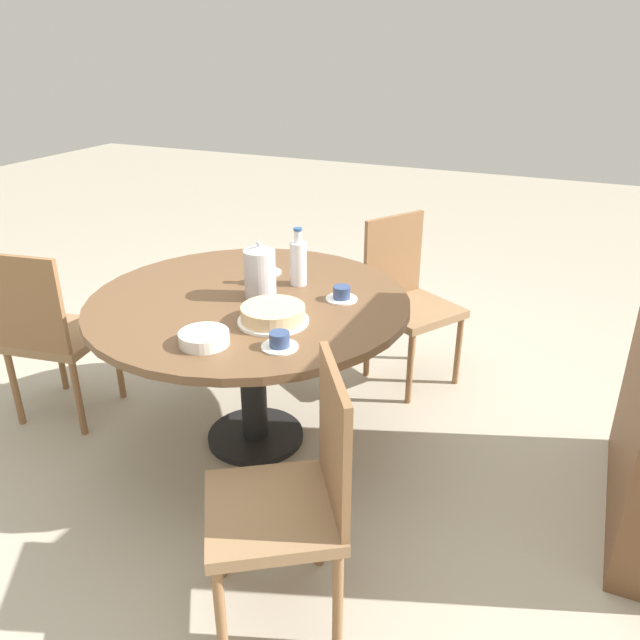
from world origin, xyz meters
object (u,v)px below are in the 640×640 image
object	(u,v)px
cake_main	(273,315)
cup_b	(280,342)
chair_a	(293,495)
chair_b	(407,297)
chair_c	(51,332)
cup_a	(342,295)
cup_c	(267,268)
water_bottle	(298,262)
coffee_pot	(260,272)

from	to	relation	value
cake_main	cup_b	world-z (taller)	cake_main
chair_a	chair_b	distance (m)	1.73
chair_c	cup_b	world-z (taller)	chair_c
cup_a	cup_b	distance (m)	0.52
cup_b	cup_c	distance (m)	0.81
chair_a	cup_b	xyz separation A→B (m)	(-0.44, -0.27, 0.28)
cup_a	cup_c	bearing A→B (deg)	-109.85
chair_c	cup_b	xyz separation A→B (m)	(0.14, 1.34, 0.28)
chair_a	chair_c	bearing A→B (deg)	-143.34
water_bottle	chair_c	bearing A→B (deg)	-67.11
cup_b	coffee_pot	bearing A→B (deg)	-143.19
coffee_pot	water_bottle	distance (m)	0.23
chair_b	cup_c	bearing A→B (deg)	168.02
cup_c	water_bottle	bearing A→B (deg)	70.50
cup_a	cake_main	bearing A→B (deg)	-26.32
chair_b	cup_b	xyz separation A→B (m)	(1.28, -0.12, 0.28)
chair_a	water_bottle	size ratio (longest dim) A/B	3.39
cup_c	coffee_pot	bearing A→B (deg)	23.29
cup_a	chair_a	bearing A→B (deg)	13.49
chair_b	water_bottle	xyz separation A→B (m)	(0.66, -0.34, 0.37)
water_bottle	cake_main	distance (m)	0.44
water_bottle	cup_c	distance (m)	0.24
water_bottle	cake_main	size ratio (longest dim) A/B	0.93
chair_b	water_bottle	bearing A→B (deg)	-176.29
cup_b	cup_c	size ratio (longest dim) A/B	1.00
cake_main	chair_b	bearing A→B (deg)	166.97
chair_c	water_bottle	distance (m)	1.27
water_bottle	cup_c	size ratio (longest dim) A/B	1.94
cup_a	chair_c	bearing A→B (deg)	-74.57
coffee_pot	cake_main	xyz separation A→B (m)	(0.22, 0.18, -0.08)
coffee_pot	cup_b	bearing A→B (deg)	36.81
water_bottle	cup_c	world-z (taller)	water_bottle
chair_a	cup_a	distance (m)	1.03
cake_main	cup_b	size ratio (longest dim) A/B	2.08
chair_a	cup_b	bearing A→B (deg)	177.77
chair_c	coffee_pot	world-z (taller)	coffee_pot
chair_b	cake_main	xyz separation A→B (m)	(1.09, -0.25, 0.29)
cake_main	cup_a	bearing A→B (deg)	153.68
coffee_pot	cup_a	bearing A→B (deg)	108.56
cup_b	cup_a	bearing A→B (deg)	176.14
chair_b	water_bottle	world-z (taller)	water_bottle
chair_a	chair_b	bearing A→B (deg)	151.49
chair_c	water_bottle	bearing A→B (deg)	-166.36
chair_c	cup_c	bearing A→B (deg)	-158.38
chair_c	cup_a	bearing A→B (deg)	-173.82
chair_a	coffee_pot	size ratio (longest dim) A/B	3.58
chair_b	cake_main	world-z (taller)	chair_b
cup_b	chair_a	bearing A→B (deg)	31.08
chair_a	cup_a	xyz separation A→B (m)	(-0.97, -0.23, 0.28)
water_bottle	cup_b	world-z (taller)	water_bottle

